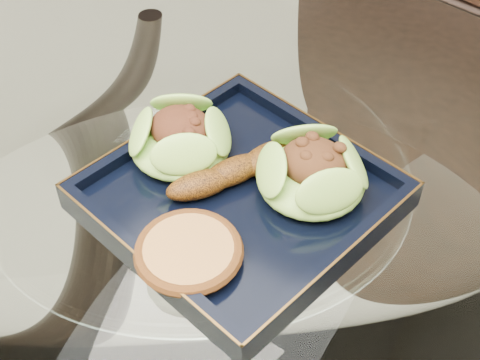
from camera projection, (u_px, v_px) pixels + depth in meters
The scene contains 7 objects.
dining_table at pixel (207, 294), 0.83m from camera, with size 1.13×1.13×0.77m.
dining_chair at pixel (409, 97), 1.13m from camera, with size 0.60×0.60×1.04m.
navy_plate at pixel (240, 200), 0.71m from camera, with size 0.27×0.27×0.02m, color black.
lettuce_wrap_left at pixel (180, 140), 0.73m from camera, with size 0.11×0.11×0.04m, color #75AC31.
lettuce_wrap_right at pixel (312, 175), 0.69m from camera, with size 0.11×0.11×0.04m, color #71A630.
roasted_plantain at pixel (233, 171), 0.70m from camera, with size 0.15×0.03×0.03m, color #61330A.
crumb_patty at pixel (189, 253), 0.63m from camera, with size 0.09×0.09×0.02m, color #B57A3C.
Camera 1 is at (0.29, -0.39, 1.29)m, focal length 50.00 mm.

